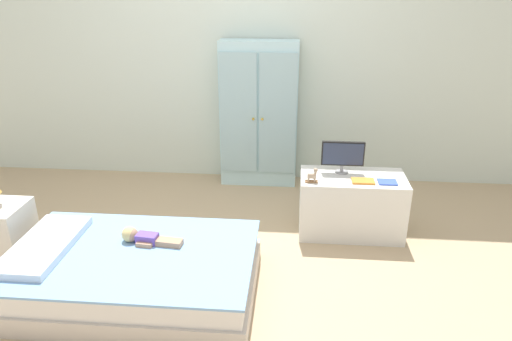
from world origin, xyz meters
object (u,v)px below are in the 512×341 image
object	(u,v)px
book_blue	(387,182)
doll	(141,237)
tv_monitor	(343,155)
book_orange	(363,181)
bed	(134,272)
rocking_horse_toy	(313,176)
wardrobe	(259,115)
nightstand	(3,232)
tv_stand	(351,205)

from	to	relation	value
book_blue	doll	bearing A→B (deg)	-158.09
tv_monitor	book_blue	size ratio (longest dim) A/B	2.38
doll	book_blue	bearing A→B (deg)	21.91
tv_monitor	book_orange	xyz separation A→B (m)	(0.14, -0.16, -0.13)
tv_monitor	book_blue	world-z (taller)	tv_monitor
bed	doll	size ratio (longest dim) A/B	3.79
book_orange	book_blue	xyz separation A→B (m)	(0.17, 0.00, -0.00)
tv_monitor	rocking_horse_toy	xyz separation A→B (m)	(-0.22, -0.20, -0.09)
doll	book_orange	world-z (taller)	book_orange
doll	wardrobe	bearing A→B (deg)	69.49
nightstand	book_orange	xyz separation A→B (m)	(2.47, 0.48, 0.27)
wardrobe	tv_monitor	bearing A→B (deg)	-50.08
nightstand	wardrobe	distance (m)	2.24
book_orange	book_blue	distance (m)	0.17
rocking_horse_toy	book_blue	distance (m)	0.54
tv_stand	tv_monitor	distance (m)	0.39
nightstand	tv_monitor	world-z (taller)	tv_monitor
tv_monitor	book_blue	distance (m)	0.38
bed	tv_stand	size ratio (longest dim) A/B	1.93
nightstand	book_orange	distance (m)	2.53
doll	tv_monitor	xyz separation A→B (m)	(1.30, 0.81, 0.29)
wardrobe	tv_monitor	xyz separation A→B (m)	(0.69, -0.82, -0.06)
tv_stand	book_orange	xyz separation A→B (m)	(0.06, -0.09, 0.24)
rocking_horse_toy	doll	bearing A→B (deg)	-150.49
doll	tv_stand	distance (m)	1.56
wardrobe	tv_stand	distance (m)	1.25
rocking_horse_toy	wardrobe	bearing A→B (deg)	114.54
rocking_horse_toy	bed	bearing A→B (deg)	-146.15
wardrobe	tv_monitor	world-z (taller)	wardrobe
wardrobe	rocking_horse_toy	world-z (taller)	wardrobe
bed	tv_stand	bearing A→B (deg)	31.71
doll	bed	bearing A→B (deg)	-98.42
tv_stand	rocking_horse_toy	world-z (taller)	rocking_horse_toy
tv_stand	book_blue	distance (m)	0.34
book_orange	rocking_horse_toy	bearing A→B (deg)	-174.01
tv_monitor	rocking_horse_toy	size ratio (longest dim) A/B	2.85
wardrobe	book_orange	size ratio (longest dim) A/B	8.25
book_orange	book_blue	size ratio (longest dim) A/B	1.21
book_blue	bed	bearing A→B (deg)	-154.62
tv_stand	book_blue	bearing A→B (deg)	-21.79
doll	tv_monitor	distance (m)	1.55
bed	doll	distance (m)	0.22
nightstand	book_blue	world-z (taller)	book_blue
wardrobe	nightstand	bearing A→B (deg)	-138.26
nightstand	bed	bearing A→B (deg)	-16.03
wardrobe	tv_stand	xyz separation A→B (m)	(0.77, -0.89, -0.43)
book_orange	nightstand	bearing A→B (deg)	-168.97
nightstand	tv_stand	bearing A→B (deg)	13.36
tv_monitor	tv_stand	bearing A→B (deg)	-40.36
nightstand	rocking_horse_toy	size ratio (longest dim) A/B	3.63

